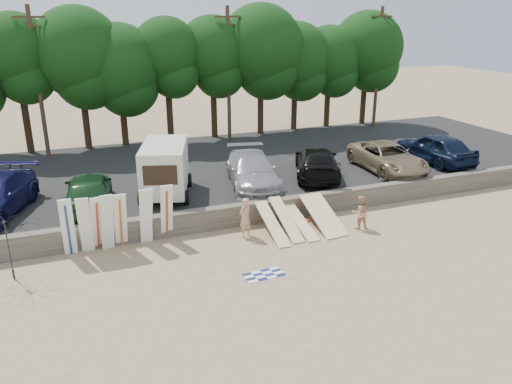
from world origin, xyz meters
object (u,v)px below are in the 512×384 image
car_4 (388,158)px  beachgoer_a (245,218)px  car_2 (252,171)px  car_3 (317,162)px  cooler (293,219)px  car_1 (89,190)px  beachgoer_b (360,212)px  beach_umbrella (7,250)px  car_5 (435,148)px  box_trailer (165,167)px

car_4 → beachgoer_a: car_4 is taller
car_2 → car_3: (3.87, 0.24, -0.03)m
car_4 → cooler: 8.27m
car_1 → beachgoer_a: size_ratio=2.87×
beachgoer_a → car_3: bearing=-166.9°
beachgoer_a → beachgoer_b: bearing=143.7°
car_3 → beach_umbrella: 15.92m
car_1 → beach_umbrella: size_ratio=1.90×
beach_umbrella → beachgoer_b: bearing=-2.4°
beachgoer_a → beach_umbrella: bearing=-22.3°
beach_umbrella → car_5: bearing=12.0°
box_trailer → beachgoer_b: bearing=-19.6°
car_1 → car_2: bearing=-172.8°
car_1 → box_trailer: bearing=-166.8°
beachgoer_a → beachgoer_b: size_ratio=1.14×
car_4 → car_5: 3.69m
car_2 → beachgoer_a: bearing=-102.7°
beachgoer_b → beachgoer_a: bearing=-9.0°
car_3 → beachgoer_a: 7.47m
car_2 → car_5: size_ratio=1.08×
car_4 → beachgoer_a: 10.90m
box_trailer → beachgoer_a: 5.35m
car_4 → car_2: bearing=-179.0°
car_2 → beachgoer_a: (-2.00, -4.35, -0.64)m
cooler → car_1: bearing=179.5°
car_3 → beachgoer_b: bearing=106.3°
box_trailer → cooler: box_trailer is taller
car_4 → beachgoer_b: size_ratio=3.60×
beachgoer_b → cooler: bearing=-33.1°
beachgoer_a → beachgoer_b: 5.21m
car_3 → beachgoer_a: car_3 is taller
box_trailer → car_3: bearing=17.0°
car_3 → beachgoer_b: car_3 is taller
beach_umbrella → cooler: bearing=5.5°
car_2 → car_5: (11.76, 0.12, 0.07)m
beachgoer_a → car_2: bearing=-139.6°
car_4 → beachgoer_b: (-5.00, -5.08, -0.70)m
car_3 → beach_umbrella: (-15.10, -5.02, -0.29)m
car_3 → box_trailer: bearing=24.1°
box_trailer → beachgoer_b: (7.57, -5.61, -1.37)m
car_4 → car_1: bearing=-177.0°
beachgoer_a → beach_umbrella: beach_umbrella is taller
box_trailer → beach_umbrella: 8.47m
box_trailer → beachgoer_a: box_trailer is taller
beachgoer_b → car_1: bearing=-22.1°
car_4 → beachgoer_b: car_4 is taller
car_3 → beachgoer_a: size_ratio=3.11×
box_trailer → car_5: bearing=16.5°
beachgoer_a → beachgoer_b: beachgoer_a is taller
box_trailer → car_2: size_ratio=0.78×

